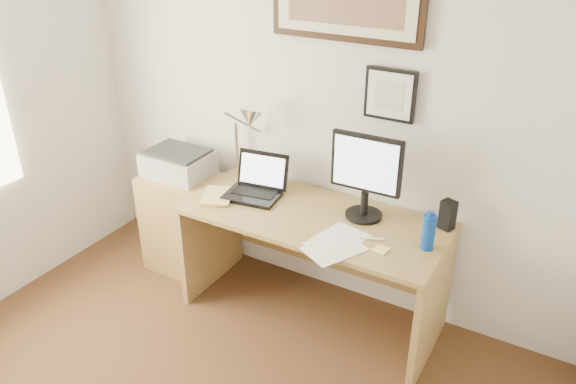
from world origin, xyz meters
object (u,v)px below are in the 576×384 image
Objects in this scene: side_cabinet at (184,222)px; laptop at (256,186)px; desk at (318,242)px; printer at (178,163)px; book at (203,196)px; lcd_monitor at (366,173)px; water_bottle at (429,232)px.

laptop is (0.63, 0.01, 0.44)m from side_cabinet.
printer is (-1.09, -0.00, 0.30)m from desk.
book is 1.06m from lcd_monitor.
water_bottle is 0.49m from lcd_monitor.
desk is (1.07, 0.04, 0.15)m from side_cabinet.
book is 0.68× the size of laptop.
side_cabinet is 1.84m from water_bottle.
water_bottle is at bearing -18.36° from lcd_monitor.
desk is 0.59m from lcd_monitor.
lcd_monitor is at bearing 15.24° from book.
water_bottle reaches higher than side_cabinet.
lcd_monitor reaches higher than book.
book is 0.44m from printer.
side_cabinet is 0.45m from printer.
desk is at bearing 0.17° from printer.
lcd_monitor is at bearing 3.40° from side_cabinet.
lcd_monitor reaches higher than printer.
laptop is at bearing -2.09° from printer.
book reaches higher than side_cabinet.
laptop reaches higher than book.
desk is (-0.70, 0.10, -0.34)m from water_bottle.
lcd_monitor is 1.18× the size of printer.
book is at bearing -175.01° from water_bottle.
side_cabinet is 1.66× the size of printer.
printer is (-0.02, 0.03, 0.45)m from side_cabinet.
printer is (-1.36, -0.05, -0.22)m from lcd_monitor.
laptop is (0.27, 0.20, 0.05)m from book.
side_cabinet is at bearing 177.93° from water_bottle.
side_cabinet is 3.57× the size of water_bottle.
water_bottle is at bearing 4.99° from book.
water_bottle reaches higher than printer.
laptop is (-0.44, -0.03, 0.29)m from desk.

